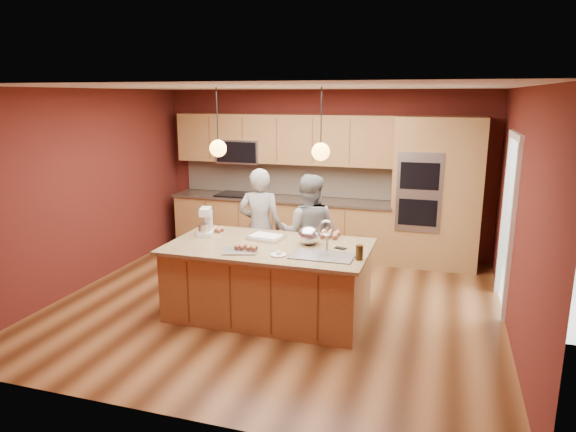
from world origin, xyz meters
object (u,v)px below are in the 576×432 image
(island, at_px, (270,279))
(mixing_bowl, at_px, (309,235))
(stand_mixer, at_px, (206,224))
(person_left, at_px, (260,228))
(person_right, at_px, (308,233))

(island, distance_m, mixing_bowl, 0.71)
(stand_mixer, xyz_separation_m, mixing_bowl, (1.35, -0.01, -0.04))
(person_left, height_order, person_right, person_left)
(person_right, bearing_deg, island, 68.52)
(person_left, relative_size, mixing_bowl, 6.09)
(stand_mixer, height_order, mixing_bowl, stand_mixer)
(person_right, bearing_deg, stand_mixer, 25.33)
(mixing_bowl, bearing_deg, person_left, 140.18)
(person_left, distance_m, stand_mixer, 0.90)
(person_left, bearing_deg, person_right, 169.64)
(person_right, distance_m, stand_mixer, 1.38)
(person_left, height_order, stand_mixer, person_left)
(person_left, xyz_separation_m, mixing_bowl, (0.90, -0.75, 0.16))
(stand_mixer, bearing_deg, island, -27.50)
(person_left, relative_size, person_right, 1.03)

